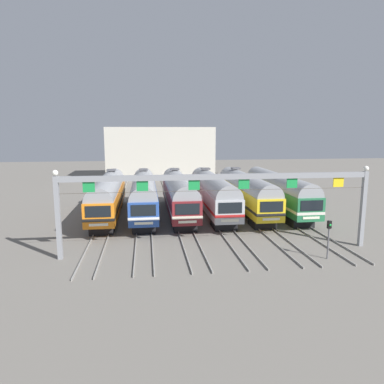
{
  "coord_description": "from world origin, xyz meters",
  "views": [
    {
      "loc": [
        -5.81,
        -41.3,
        9.86
      ],
      "look_at": [
        -0.26,
        1.34,
        2.51
      ],
      "focal_mm": 33.56,
      "sensor_mm": 36.0,
      "label": 1
    }
  ],
  "objects": [
    {
      "name": "commuter_train_maroon",
      "position": [
        -2.03,
        -0.0,
        2.69
      ],
      "size": [
        2.88,
        18.06,
        5.05
      ],
      "color": "maroon",
      "rests_on": "ground"
    },
    {
      "name": "maintenance_building",
      "position": [
        -2.6,
        36.75,
        5.31
      ],
      "size": [
        22.4,
        10.0,
        10.62
      ],
      "primitive_type": "cube",
      "color": "beige",
      "rests_on": "ground"
    },
    {
      "name": "commuter_train_blue",
      "position": [
        -6.08,
        -0.0,
        2.69
      ],
      "size": [
        2.88,
        18.06,
        5.05
      ],
      "color": "#284C9E",
      "rests_on": "ground"
    },
    {
      "name": "ground_plane",
      "position": [
        0.0,
        0.0,
        0.0
      ],
      "size": [
        160.0,
        160.0,
        0.0
      ],
      "primitive_type": "plane",
      "color": "slate"
    },
    {
      "name": "catenary_gantry",
      "position": [
        0.0,
        -13.5,
        5.34
      ],
      "size": [
        25.52,
        0.44,
        6.97
      ],
      "color": "gray",
      "rests_on": "ground"
    },
    {
      "name": "commuter_train_yellow",
      "position": [
        6.08,
        -0.0,
        2.69
      ],
      "size": [
        2.88,
        18.06,
        5.05
      ],
      "color": "gold",
      "rests_on": "ground"
    },
    {
      "name": "track_bed",
      "position": [
        0.0,
        17.0,
        0.07
      ],
      "size": [
        21.79,
        70.0,
        0.15
      ],
      "color": "gray",
      "rests_on": "ground"
    },
    {
      "name": "yard_signal_mast",
      "position": [
        8.11,
        -16.18,
        2.16
      ],
      "size": [
        0.28,
        0.35,
        3.1
      ],
      "color": "#59595E",
      "rests_on": "ground"
    },
    {
      "name": "commuter_train_orange",
      "position": [
        -10.14,
        -0.0,
        2.69
      ],
      "size": [
        2.88,
        18.06,
        5.05
      ],
      "color": "orange",
      "rests_on": "ground"
    },
    {
      "name": "commuter_train_stainless",
      "position": [
        2.03,
        -0.0,
        2.69
      ],
      "size": [
        2.88,
        18.06,
        5.05
      ],
      "color": "#B2B5BA",
      "rests_on": "ground"
    },
    {
      "name": "commuter_train_green",
      "position": [
        10.14,
        -0.01,
        2.69
      ],
      "size": [
        2.88,
        18.06,
        4.77
      ],
      "color": "#236B42",
      "rests_on": "ground"
    }
  ]
}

